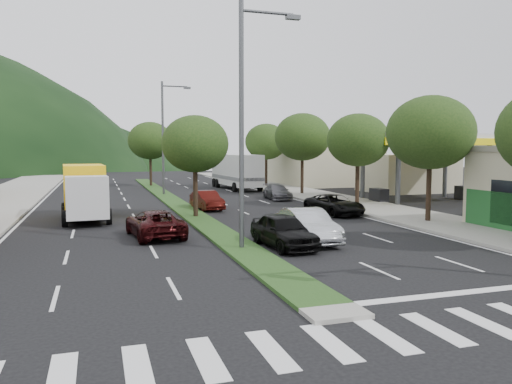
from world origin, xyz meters
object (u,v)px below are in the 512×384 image
object	(u,v)px
tree_med_near	(195,144)
tree_r_b	(430,133)
sedan_silver	(307,225)
suv_maroon	(155,223)
car_queue_d	(334,205)
car_queue_b	(277,192)
tree_r_d	(302,137)
car_queue_a	(284,231)
tree_r_c	(358,140)
tree_r_e	(266,142)
car_queue_c	(207,200)
box_truck	(85,194)
streetlight_near	(246,113)
streetlight_mid	(165,132)
tree_med_far	(150,141)
motorhome	(236,171)

from	to	relation	value
tree_med_near	tree_r_b	bearing A→B (deg)	-26.57
tree_r_b	sedan_silver	size ratio (longest dim) A/B	1.55
suv_maroon	car_queue_d	size ratio (longest dim) A/B	1.01
car_queue_b	car_queue_d	distance (m)	10.00
tree_r_d	car_queue_a	world-z (taller)	tree_r_d
car_queue_a	car_queue_d	size ratio (longest dim) A/B	0.92
tree_r_c	car_queue_a	bearing A→B (deg)	-130.24
tree_r_e	car_queue_c	bearing A→B (deg)	-120.00
car_queue_b	box_truck	distance (m)	16.64
car_queue_c	streetlight_near	bearing A→B (deg)	-101.75
car_queue_b	car_queue_c	distance (m)	8.58
streetlight_near	streetlight_mid	bearing A→B (deg)	90.00
sedan_silver	suv_maroon	bearing A→B (deg)	153.17
streetlight_mid	suv_maroon	distance (m)	21.68
suv_maroon	car_queue_d	bearing A→B (deg)	-164.64
tree_r_c	car_queue_c	size ratio (longest dim) A/B	1.67
suv_maroon	tree_r_d	bearing A→B (deg)	-136.58
sedan_silver	car_queue_c	bearing A→B (deg)	98.43
tree_med_far	car_queue_b	bearing A→B (deg)	-63.78
tree_r_d	suv_maroon	xyz separation A→B (m)	(-15.07, -17.86, -4.54)
tree_med_far	suv_maroon	size ratio (longest dim) A/B	1.49
car_queue_a	tree_r_c	bearing A→B (deg)	45.11
sedan_silver	tree_r_d	bearing A→B (deg)	68.20
tree_r_c	streetlight_mid	size ratio (longest dim) A/B	0.65
car_queue_b	car_queue_d	size ratio (longest dim) A/B	0.90
tree_r_d	streetlight_mid	xyz separation A→B (m)	(-11.79, 3.00, 0.40)
tree_r_b	car_queue_c	size ratio (longest dim) A/B	1.78
streetlight_near	car_queue_b	distance (m)	21.14
streetlight_mid	box_truck	distance (m)	15.77
box_truck	streetlight_near	bearing A→B (deg)	116.49
car_queue_a	streetlight_mid	bearing A→B (deg)	89.09
tree_r_e	box_truck	xyz separation A→B (m)	(-18.31, -20.77, -3.38)
tree_r_b	motorhome	world-z (taller)	tree_r_b
tree_r_e	streetlight_mid	distance (m)	13.73
suv_maroon	box_truck	xyz separation A→B (m)	(-3.24, 7.09, 0.86)
tree_r_e	tree_med_near	xyz separation A→B (m)	(-12.00, -22.00, -0.46)
car_queue_b	box_truck	world-z (taller)	box_truck
streetlight_mid	motorhome	size ratio (longest dim) A/B	1.07
tree_med_near	box_truck	bearing A→B (deg)	168.97
tree_med_near	streetlight_near	bearing A→B (deg)	-88.82
box_truck	car_queue_d	bearing A→B (deg)	167.15
box_truck	tree_r_e	bearing A→B (deg)	-135.05
suv_maroon	car_queue_c	bearing A→B (deg)	-121.72
streetlight_mid	tree_r_c	bearing A→B (deg)	-47.78
tree_r_c	tree_r_e	size ratio (longest dim) A/B	0.97
tree_r_c	car_queue_b	world-z (taller)	tree_r_c
car_queue_a	tree_r_b	bearing A→B (deg)	16.86
tree_r_e	car_queue_d	size ratio (longest dim) A/B	1.46
tree_r_c	motorhome	world-z (taller)	tree_r_c
tree_r_e	streetlight_mid	bearing A→B (deg)	-149.31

